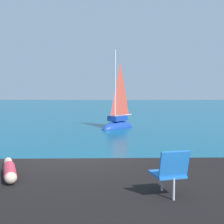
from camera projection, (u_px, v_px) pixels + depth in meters
The scene contains 7 objects.
ground_plane at pixel (75, 181), 8.52m from camera, with size 160.00×160.00×0.00m, color #0F5675.
shore_ledge at pixel (76, 202), 5.84m from camera, with size 8.21×4.01×0.80m, color black.
boulder_seaward at pixel (76, 186), 8.06m from camera, with size 1.32×1.05×0.72m, color black.
boulder_inland at pixel (80, 182), 8.42m from camera, with size 0.87×0.69×0.48m, color black.
sailboat_near at pixel (118, 124), 20.64m from camera, with size 2.68×3.05×5.80m.
person_sunbather at pixel (9, 170), 6.19m from camera, with size 0.80×1.68×0.25m.
beach_chair at pixel (170, 170), 4.92m from camera, with size 0.62×0.70×0.80m.
Camera 1 is at (1.16, -8.35, 2.54)m, focal length 48.51 mm.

